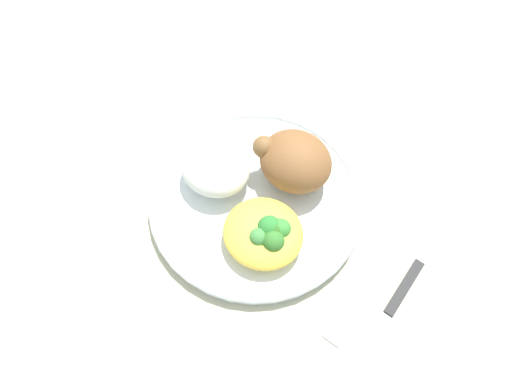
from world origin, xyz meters
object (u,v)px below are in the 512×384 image
at_px(plate, 256,199).
at_px(fork, 359,299).
at_px(mac_cheese_with_broccoli, 265,233).
at_px(knife, 389,313).
at_px(rice_pile, 216,167).
at_px(roasted_chicken, 294,161).

xyz_separation_m(plate, fork, (-0.17, 0.03, -0.01)).
bearing_deg(mac_cheese_with_broccoli, knife, -175.66).
relative_size(fork, knife, 0.75).
xyz_separation_m(fork, knife, (-0.04, -0.01, 0.00)).
bearing_deg(knife, mac_cheese_with_broccoli, 4.34).
distance_m(rice_pile, fork, 0.24).
bearing_deg(rice_pile, roasted_chicken, -142.41).
distance_m(plate, roasted_chicken, 0.07).
xyz_separation_m(roasted_chicken, knife, (-0.19, 0.08, -0.05)).
height_order(roasted_chicken, knife, roasted_chicken).
height_order(plate, rice_pile, rice_pile).
distance_m(roasted_chicken, mac_cheese_with_broccoli, 0.10).
distance_m(rice_pile, knife, 0.27).
bearing_deg(roasted_chicken, mac_cheese_with_broccoli, 103.72).
xyz_separation_m(plate, knife, (-0.21, 0.03, -0.01)).
xyz_separation_m(plate, rice_pile, (0.06, 0.01, 0.03)).
xyz_separation_m(mac_cheese_with_broccoli, fork, (-0.13, -0.01, -0.03)).
height_order(mac_cheese_with_broccoli, fork, mac_cheese_with_broccoli).
height_order(plate, knife, plate).
height_order(roasted_chicken, fork, roasted_chicken).
relative_size(mac_cheese_with_broccoli, knife, 0.52).
relative_size(plate, rice_pile, 3.04).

